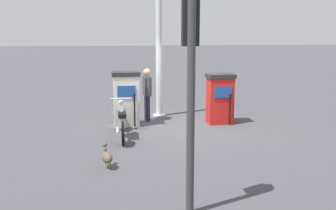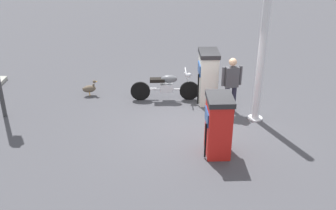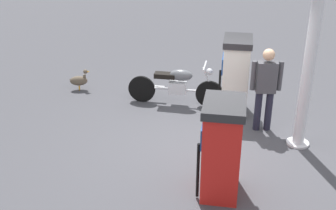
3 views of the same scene
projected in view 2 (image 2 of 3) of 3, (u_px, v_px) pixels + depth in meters
name	position (u px, v px, depth m)	size (l,w,h in m)	color
ground_plane	(194.00, 124.00, 10.95)	(120.00, 120.00, 0.00)	#424247
fuel_pump_near	(208.00, 77.00, 11.83)	(0.60, 0.82, 1.57)	silver
fuel_pump_far	(218.00, 125.00, 9.39)	(0.63, 0.81, 1.48)	red
motorcycle_near_pump	(166.00, 86.00, 12.10)	(2.04, 0.56, 0.93)	black
attendant_person	(231.00, 82.00, 11.21)	(0.58, 0.26, 1.60)	#1E1E2D
wandering_duck	(89.00, 88.00, 12.47)	(0.49, 0.30, 0.49)	brown
canopy_support_pole	(262.00, 50.00, 10.34)	(0.40, 0.40, 4.12)	silver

